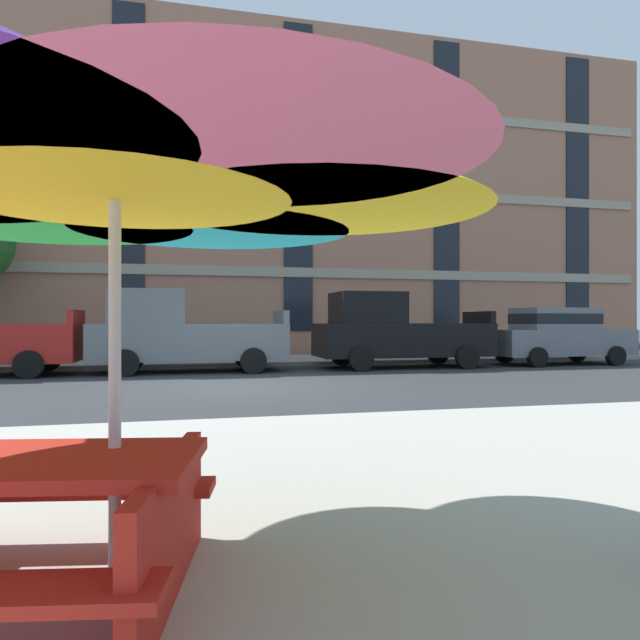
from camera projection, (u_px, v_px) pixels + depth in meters
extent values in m
plane|color=#2D3033|center=(240.00, 387.00, 11.86)|extent=(120.00, 120.00, 0.00)
cube|color=#B2ADA3|center=(398.00, 562.00, 3.11)|extent=(56.00, 9.00, 0.12)
cube|color=gray|center=(220.00, 361.00, 18.47)|extent=(56.00, 3.60, 0.12)
cube|color=#A87056|center=(209.00, 213.00, 26.45)|extent=(36.51, 12.00, 12.80)
cube|color=#9E937F|center=(216.00, 271.00, 20.58)|extent=(35.78, 0.08, 0.36)
cube|color=#9E937F|center=(216.00, 183.00, 20.58)|extent=(35.78, 0.08, 0.36)
cube|color=#9E937F|center=(216.00, 95.00, 20.58)|extent=(35.78, 0.08, 0.36)
cube|color=black|center=(129.00, 167.00, 19.88)|extent=(1.10, 0.06, 11.60)
cube|color=black|center=(298.00, 177.00, 21.30)|extent=(1.10, 0.06, 11.60)
cube|color=black|center=(447.00, 186.00, 22.72)|extent=(1.10, 0.06, 11.60)
cube|color=black|center=(578.00, 194.00, 24.15)|extent=(1.10, 0.06, 11.60)
cube|color=#B21E19|center=(76.00, 317.00, 14.56)|extent=(0.16, 1.75, 0.36)
cylinder|color=black|center=(47.00, 359.00, 15.28)|extent=(0.68, 0.22, 0.68)
cylinder|color=black|center=(29.00, 365.00, 13.43)|extent=(0.68, 0.22, 0.68)
cube|color=slate|center=(191.00, 341.00, 15.23)|extent=(5.10, 1.90, 0.96)
cube|color=slate|center=(148.00, 307.00, 14.98)|extent=(1.90, 1.75, 0.90)
cube|color=slate|center=(281.00, 317.00, 15.81)|extent=(0.16, 1.75, 0.36)
cylinder|color=black|center=(246.00, 356.00, 16.53)|extent=(0.68, 0.22, 0.68)
cylinder|color=black|center=(253.00, 361.00, 14.68)|extent=(0.68, 0.22, 0.68)
cylinder|color=black|center=(132.00, 358.00, 15.79)|extent=(0.68, 0.22, 0.68)
cylinder|color=black|center=(125.00, 363.00, 13.94)|extent=(0.68, 0.22, 0.68)
cube|color=black|center=(403.00, 340.00, 16.66)|extent=(5.10, 1.90, 0.96)
cube|color=black|center=(367.00, 308.00, 16.40)|extent=(1.90, 1.75, 0.90)
cube|color=black|center=(478.00, 317.00, 17.24)|extent=(0.16, 1.75, 0.36)
cylinder|color=black|center=(438.00, 353.00, 17.95)|extent=(0.68, 0.22, 0.68)
cylinder|color=black|center=(467.00, 357.00, 16.11)|extent=(0.68, 0.22, 0.68)
cylinder|color=black|center=(342.00, 355.00, 17.21)|extent=(0.68, 0.22, 0.68)
cylinder|color=black|center=(361.00, 359.00, 15.37)|extent=(0.68, 0.22, 0.68)
cube|color=slate|center=(558.00, 342.00, 17.89)|extent=(4.40, 1.76, 0.80)
cube|color=slate|center=(554.00, 319.00, 17.86)|extent=(2.30, 1.55, 0.68)
cube|color=black|center=(554.00, 319.00, 17.86)|extent=(2.32, 1.57, 0.32)
cylinder|color=black|center=(577.00, 353.00, 19.07)|extent=(0.60, 0.22, 0.60)
cylinder|color=black|center=(616.00, 356.00, 17.35)|extent=(0.60, 0.22, 0.60)
cylinder|color=black|center=(505.00, 354.00, 18.43)|extent=(0.60, 0.22, 0.60)
cylinder|color=black|center=(537.00, 357.00, 16.72)|extent=(0.60, 0.22, 0.60)
cylinder|color=silver|center=(115.00, 355.00, 2.77)|extent=(0.06, 0.06, 2.45)
cone|color=yellow|center=(320.00, 166.00, 3.01)|extent=(1.82, 1.82, 0.47)
cone|color=#199EB2|center=(213.00, 197.00, 3.76)|extent=(1.82, 1.82, 0.47)
cone|color=green|center=(44.00, 188.00, 3.52)|extent=(1.82, 1.82, 0.47)
cone|color=#E5668C|center=(238.00, 90.00, 2.02)|extent=(1.82, 1.82, 0.47)
cone|color=yellow|center=(115.00, 145.00, 2.77)|extent=(1.74, 1.74, 0.55)
cube|color=red|center=(52.00, 489.00, 3.18)|extent=(1.82, 0.60, 0.05)
cube|color=red|center=(169.00, 542.00, 2.61)|extent=(0.33, 1.39, 0.74)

